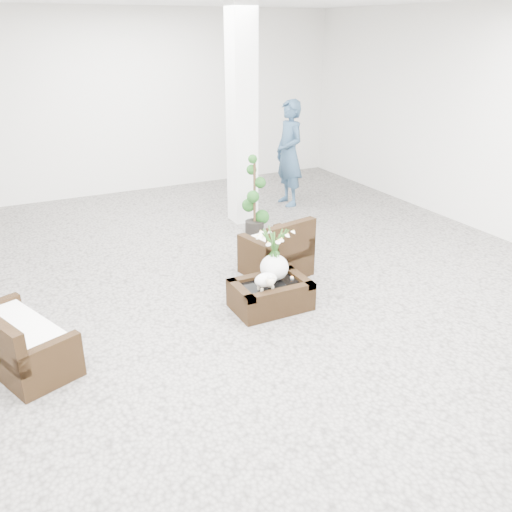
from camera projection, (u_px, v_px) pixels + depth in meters
name	position (u px, v px, depth m)	size (l,w,h in m)	color
ground	(252.00, 299.00, 6.74)	(11.00, 11.00, 0.00)	gray
column	(242.00, 118.00, 8.86)	(0.40, 0.40, 3.50)	white
coffee_table	(271.00, 296.00, 6.48)	(0.90, 0.60, 0.31)	black
sheep_figurine	(266.00, 281.00, 6.24)	(0.28, 0.23, 0.21)	white
planter_narcissus	(275.00, 249.00, 6.39)	(0.44, 0.44, 0.80)	white
tealight	(292.00, 277.00, 6.55)	(0.04, 0.04, 0.03)	white
armchair	(276.00, 246.00, 7.30)	(0.76, 0.73, 0.81)	black
loveseat	(18.00, 333.00, 5.33)	(1.29, 0.62, 0.69)	black
topiary	(255.00, 195.00, 8.67)	(0.34, 0.34, 1.28)	#194516
shopper	(289.00, 153.00, 10.02)	(0.71, 0.46, 1.94)	#2D4966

